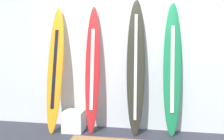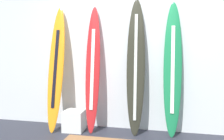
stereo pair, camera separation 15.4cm
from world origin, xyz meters
name	(u,v)px [view 1 (the left image)]	position (x,y,z in m)	size (l,w,h in m)	color
wall_back	(132,46)	(0.00, 1.30, 1.40)	(7.20, 0.20, 2.80)	silver
surfboard_sunset	(55,69)	(-1.22, 0.91, 1.02)	(0.26, 0.50, 2.06)	orange
surfboard_crimson	(92,69)	(-0.61, 0.97, 1.03)	(0.25, 0.38, 2.05)	red
surfboard_charcoal	(136,68)	(0.09, 0.99, 1.06)	(0.31, 0.36, 2.15)	#2C2C21
surfboard_emerald	(172,69)	(0.66, 1.04, 1.04)	(0.29, 0.31, 2.08)	#1B7C48
display_block_left	(74,121)	(-0.91, 0.91, 0.17)	(0.34, 0.34, 0.34)	silver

